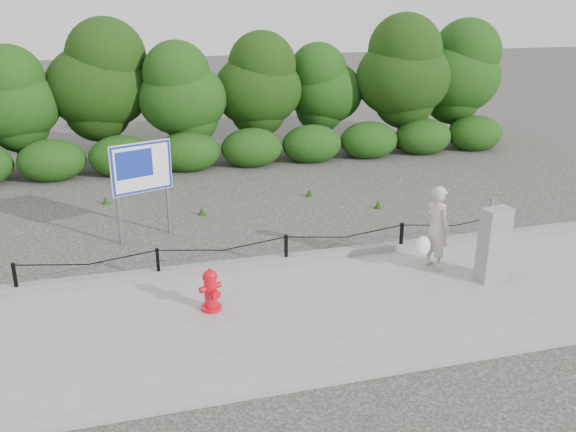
% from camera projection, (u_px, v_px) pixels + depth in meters
% --- Properties ---
extents(ground, '(90.00, 90.00, 0.00)m').
position_uv_depth(ground, '(286.00, 267.00, 12.21)').
color(ground, '#2D2B28').
rests_on(ground, ground).
extents(sidewalk, '(14.00, 4.00, 0.08)m').
position_uv_depth(sidewalk, '(317.00, 312.00, 10.39)').
color(sidewalk, gray).
rests_on(sidewalk, ground).
extents(curb, '(14.00, 0.22, 0.14)m').
position_uv_depth(curb, '(285.00, 259.00, 12.21)').
color(curb, slate).
rests_on(curb, sidewalk).
extents(chain_barrier, '(10.06, 0.06, 0.60)m').
position_uv_depth(chain_barrier, '(286.00, 246.00, 12.06)').
color(chain_barrier, black).
rests_on(chain_barrier, sidewalk).
extents(treeline, '(20.26, 3.64, 4.48)m').
position_uv_depth(treeline, '(239.00, 83.00, 19.70)').
color(treeline, black).
rests_on(treeline, ground).
extents(fire_hydrant, '(0.46, 0.46, 0.76)m').
position_uv_depth(fire_hydrant, '(211.00, 290.00, 10.27)').
color(fire_hydrant, red).
rests_on(fire_hydrant, sidewalk).
extents(pedestrian, '(0.78, 0.70, 1.67)m').
position_uv_depth(pedestrian, '(436.00, 229.00, 11.70)').
color(pedestrian, '#B2AA99').
rests_on(pedestrian, sidewalk).
extents(utility_cabinet, '(0.59, 0.43, 1.56)m').
position_uv_depth(utility_cabinet, '(493.00, 245.00, 11.24)').
color(utility_cabinet, '#99999C').
rests_on(utility_cabinet, sidewalk).
extents(advertising_sign, '(1.30, 0.54, 2.19)m').
position_uv_depth(advertising_sign, '(141.00, 172.00, 13.07)').
color(advertising_sign, slate).
rests_on(advertising_sign, ground).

